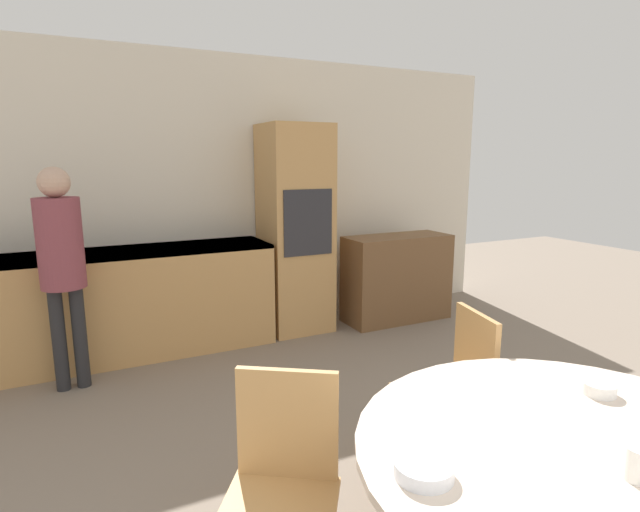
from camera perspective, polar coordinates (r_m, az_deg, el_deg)
wall_back at (r=4.83m, az=-12.76°, el=6.64°), size 6.38×0.05×2.60m
kitchen_counter at (r=4.50m, az=-23.26°, el=-5.10°), size 2.75×0.60×0.91m
oven_unit at (r=4.79m, az=-2.85°, el=3.05°), size 0.60×0.59×1.97m
sideboard at (r=5.21m, az=8.75°, el=-2.50°), size 1.10×0.45×0.88m
chair_far_left at (r=1.97m, az=-4.28°, el=-24.31°), size 0.55×0.55×0.90m
chair_far_right at (r=2.71m, az=15.26°, el=-14.16°), size 0.48×0.48×0.90m
person_standing at (r=3.91m, az=-27.49°, el=0.24°), size 0.30×0.30×1.60m
cup at (r=1.74m, az=32.62°, el=-19.38°), size 0.07×0.07×0.10m
bowl_near at (r=1.55m, az=11.78°, el=-22.76°), size 0.17×0.17×0.04m
bowl_centre at (r=2.23m, az=29.28°, el=-13.06°), size 0.12×0.12×0.05m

